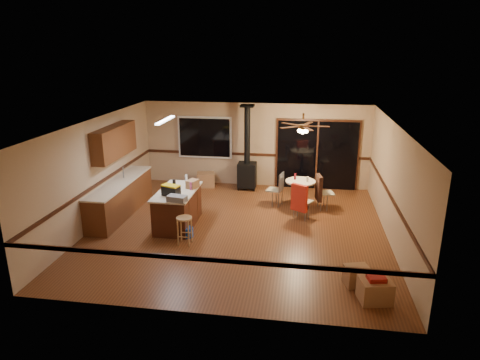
% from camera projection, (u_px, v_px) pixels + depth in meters
% --- Properties ---
extents(floor, '(7.00, 7.00, 0.00)m').
position_uv_depth(floor, '(238.00, 229.00, 10.40)').
color(floor, brown).
rests_on(floor, ground).
extents(ceiling, '(7.00, 7.00, 0.00)m').
position_uv_depth(ceiling, '(238.00, 123.00, 9.62)').
color(ceiling, silver).
rests_on(ceiling, ground).
extents(wall_back, '(7.00, 0.00, 7.00)m').
position_uv_depth(wall_back, '(255.00, 145.00, 13.31)').
color(wall_back, tan).
rests_on(wall_back, ground).
extents(wall_front, '(7.00, 0.00, 7.00)m').
position_uv_depth(wall_front, '(204.00, 243.00, 6.71)').
color(wall_front, tan).
rests_on(wall_front, ground).
extents(wall_left, '(0.00, 7.00, 7.00)m').
position_uv_depth(wall_left, '(98.00, 171.00, 10.51)').
color(wall_left, tan).
rests_on(wall_left, ground).
extents(wall_right, '(0.00, 7.00, 7.00)m').
position_uv_depth(wall_right, '(393.00, 185.00, 9.50)').
color(wall_right, tan).
rests_on(wall_right, ground).
extents(chair_rail, '(7.00, 7.00, 0.08)m').
position_uv_depth(chair_rail, '(238.00, 190.00, 10.10)').
color(chair_rail, '#36190D').
rests_on(chair_rail, ground).
extents(window, '(1.72, 0.10, 1.32)m').
position_uv_depth(window, '(205.00, 137.00, 13.43)').
color(window, black).
rests_on(window, ground).
extents(sliding_door, '(2.52, 0.10, 2.10)m').
position_uv_depth(sliding_door, '(317.00, 155.00, 13.06)').
color(sliding_door, black).
rests_on(sliding_door, ground).
extents(lower_cabinets, '(0.60, 3.00, 0.86)m').
position_uv_depth(lower_cabinets, '(121.00, 198.00, 11.20)').
color(lower_cabinets, '#5F3118').
rests_on(lower_cabinets, ground).
extents(countertop, '(0.64, 3.04, 0.04)m').
position_uv_depth(countertop, '(119.00, 182.00, 11.06)').
color(countertop, beige).
rests_on(countertop, lower_cabinets).
extents(upper_cabinets, '(0.35, 2.00, 0.80)m').
position_uv_depth(upper_cabinets, '(114.00, 142.00, 10.96)').
color(upper_cabinets, '#5F3118').
rests_on(upper_cabinets, ground).
extents(kitchen_island, '(0.88, 1.68, 0.90)m').
position_uv_depth(kitchen_island, '(178.00, 208.00, 10.48)').
color(kitchen_island, '#421D10').
rests_on(kitchen_island, ground).
extents(wood_stove, '(0.55, 0.50, 2.52)m').
position_uv_depth(wood_stove, '(247.00, 166.00, 13.08)').
color(wood_stove, black).
rests_on(wood_stove, ground).
extents(ceiling_fan, '(0.24, 0.24, 0.55)m').
position_uv_depth(ceiling_fan, '(303.00, 128.00, 11.08)').
color(ceiling_fan, brown).
rests_on(ceiling_fan, ceiling).
extents(fluorescent_strip, '(0.10, 1.20, 0.04)m').
position_uv_depth(fluorescent_strip, '(165.00, 120.00, 10.17)').
color(fluorescent_strip, white).
rests_on(fluorescent_strip, ceiling).
extents(toolbox_grey, '(0.47, 0.31, 0.13)m').
position_uv_depth(toolbox_grey, '(177.00, 198.00, 9.62)').
color(toolbox_grey, slate).
rests_on(toolbox_grey, kitchen_island).
extents(toolbox_black, '(0.46, 0.34, 0.23)m').
position_uv_depth(toolbox_black, '(171.00, 191.00, 9.97)').
color(toolbox_black, black).
rests_on(toolbox_black, kitchen_island).
extents(toolbox_yellow_lid, '(0.46, 0.34, 0.03)m').
position_uv_depth(toolbox_yellow_lid, '(171.00, 186.00, 9.93)').
color(toolbox_yellow_lid, gold).
rests_on(toolbox_yellow_lid, toolbox_black).
extents(box_on_island, '(0.31, 0.36, 0.20)m').
position_uv_depth(box_on_island, '(193.00, 184.00, 10.53)').
color(box_on_island, '#956742').
rests_on(box_on_island, kitchen_island).
extents(bottle_dark, '(0.11, 0.11, 0.28)m').
position_uv_depth(bottle_dark, '(174.00, 185.00, 10.29)').
color(bottle_dark, black).
rests_on(bottle_dark, kitchen_island).
extents(bottle_pink, '(0.08, 0.08, 0.20)m').
position_uv_depth(bottle_pink, '(191.00, 186.00, 10.39)').
color(bottle_pink, '#D84C8C').
rests_on(bottle_pink, kitchen_island).
extents(bottle_white, '(0.07, 0.07, 0.19)m').
position_uv_depth(bottle_white, '(186.00, 178.00, 10.99)').
color(bottle_white, white).
rests_on(bottle_white, kitchen_island).
extents(bar_stool, '(0.44, 0.44, 0.64)m').
position_uv_depth(bar_stool, '(185.00, 231.00, 9.51)').
color(bar_stool, tan).
rests_on(bar_stool, floor).
extents(blue_bucket, '(0.33, 0.33, 0.23)m').
position_uv_depth(blue_bucket, '(187.00, 232.00, 9.92)').
color(blue_bucket, blue).
rests_on(blue_bucket, floor).
extents(dining_table, '(0.81, 0.81, 0.78)m').
position_uv_depth(dining_table, '(300.00, 190.00, 11.58)').
color(dining_table, black).
rests_on(dining_table, ground).
extents(glass_red, '(0.08, 0.08, 0.16)m').
position_uv_depth(glass_red, '(295.00, 177.00, 11.60)').
color(glass_red, '#590C14').
rests_on(glass_red, dining_table).
extents(glass_cream, '(0.08, 0.08, 0.14)m').
position_uv_depth(glass_cream, '(307.00, 179.00, 11.41)').
color(glass_cream, beige).
rests_on(glass_cream, dining_table).
extents(chair_left, '(0.49, 0.49, 0.51)m').
position_uv_depth(chair_left, '(278.00, 186.00, 11.72)').
color(chair_left, tan).
rests_on(chair_left, ground).
extents(chair_near, '(0.60, 0.61, 0.70)m').
position_uv_depth(chair_near, '(300.00, 198.00, 10.76)').
color(chair_near, tan).
rests_on(chair_near, ground).
extents(chair_right, '(0.54, 0.50, 0.70)m').
position_uv_depth(chair_right, '(320.00, 188.00, 11.50)').
color(chair_right, tan).
rests_on(chair_right, ground).
extents(box_under_window, '(0.63, 0.55, 0.44)m').
position_uv_depth(box_under_window, '(206.00, 180.00, 13.47)').
color(box_under_window, '#956742').
rests_on(box_under_window, floor).
extents(box_corner_a, '(0.61, 0.54, 0.40)m').
position_uv_depth(box_corner_a, '(375.00, 290.00, 7.40)').
color(box_corner_a, '#956742').
rests_on(box_corner_a, floor).
extents(box_corner_b, '(0.52, 0.48, 0.35)m').
position_uv_depth(box_corner_b, '(357.00, 276.00, 7.93)').
color(box_corner_b, '#956742').
rests_on(box_corner_b, floor).
extents(box_small_red, '(0.34, 0.30, 0.08)m').
position_uv_depth(box_small_red, '(376.00, 278.00, 7.33)').
color(box_small_red, maroon).
rests_on(box_small_red, box_corner_a).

